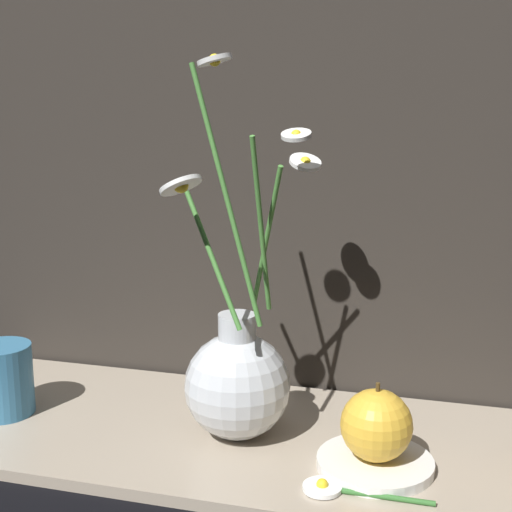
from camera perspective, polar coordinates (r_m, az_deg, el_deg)
The scene contains 7 objects.
ground_plane at distance 0.78m, azimuth 0.56°, elevation -14.88°, with size 6.00×6.00×0.00m, color black.
shelf at distance 0.78m, azimuth 0.56°, elevation -14.49°, with size 0.77×0.28×0.01m.
vase_with_flowers at distance 0.75m, azimuth -1.49°, elevation -9.75°, with size 0.14×0.16×0.39m.
yellow_mug at distance 0.86m, azimuth -19.80°, elevation -9.26°, with size 0.08×0.07×0.08m.
saucer_plate at distance 0.72m, azimuth 9.50°, elevation -16.03°, with size 0.11×0.11×0.01m.
orange_fruit at distance 0.70m, azimuth 9.61°, elevation -13.19°, with size 0.07×0.07×0.08m.
loose_daisy at distance 0.68m, azimuth 6.54°, elevation -18.06°, with size 0.12×0.04×0.01m.
Camera 1 is at (0.18, -0.68, 0.35)m, focal length 50.00 mm.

